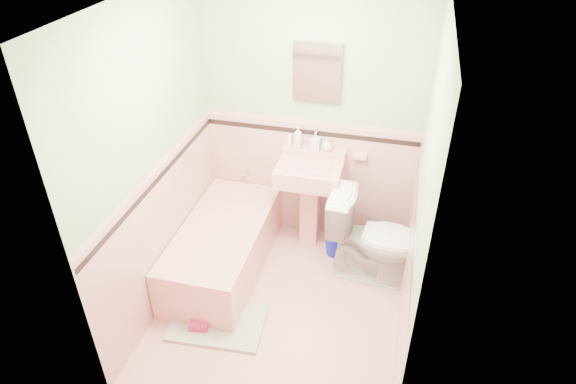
% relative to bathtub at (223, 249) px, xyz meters
% --- Properties ---
extents(floor, '(2.20, 2.20, 0.00)m').
position_rel_bathtub_xyz_m(floor, '(0.63, -0.33, -0.23)').
color(floor, '#EAA099').
rests_on(floor, ground).
extents(ceiling, '(2.20, 2.20, 0.00)m').
position_rel_bathtub_xyz_m(ceiling, '(0.63, -0.33, 2.27)').
color(ceiling, white).
rests_on(ceiling, ground).
extents(wall_back, '(2.50, 0.00, 2.50)m').
position_rel_bathtub_xyz_m(wall_back, '(0.63, 0.77, 1.02)').
color(wall_back, beige).
rests_on(wall_back, ground).
extents(wall_front, '(2.50, 0.00, 2.50)m').
position_rel_bathtub_xyz_m(wall_front, '(0.63, -1.43, 1.02)').
color(wall_front, beige).
rests_on(wall_front, ground).
extents(wall_left, '(0.00, 2.50, 2.50)m').
position_rel_bathtub_xyz_m(wall_left, '(-0.37, -0.33, 1.02)').
color(wall_left, beige).
rests_on(wall_left, ground).
extents(wall_right, '(0.00, 2.50, 2.50)m').
position_rel_bathtub_xyz_m(wall_right, '(1.63, -0.33, 1.02)').
color(wall_right, beige).
rests_on(wall_right, ground).
extents(wainscot_back, '(2.00, 0.00, 2.00)m').
position_rel_bathtub_xyz_m(wainscot_back, '(0.63, 0.76, 0.38)').
color(wainscot_back, '#ECA69E').
rests_on(wainscot_back, ground).
extents(wainscot_front, '(2.00, 0.00, 2.00)m').
position_rel_bathtub_xyz_m(wainscot_front, '(0.63, -1.42, 0.38)').
color(wainscot_front, '#ECA69E').
rests_on(wainscot_front, ground).
extents(wainscot_left, '(0.00, 2.20, 2.20)m').
position_rel_bathtub_xyz_m(wainscot_left, '(-0.36, -0.33, 0.38)').
color(wainscot_left, '#ECA69E').
rests_on(wainscot_left, ground).
extents(wainscot_right, '(0.00, 2.20, 2.20)m').
position_rel_bathtub_xyz_m(wainscot_right, '(1.62, -0.33, 0.38)').
color(wainscot_right, '#ECA69E').
rests_on(wainscot_right, ground).
extents(accent_back, '(2.00, 0.00, 2.00)m').
position_rel_bathtub_xyz_m(accent_back, '(0.63, 0.75, 0.90)').
color(accent_back, black).
rests_on(accent_back, ground).
extents(accent_front, '(2.00, 0.00, 2.00)m').
position_rel_bathtub_xyz_m(accent_front, '(0.63, -1.41, 0.90)').
color(accent_front, black).
rests_on(accent_front, ground).
extents(accent_left, '(0.00, 2.20, 2.20)m').
position_rel_bathtub_xyz_m(accent_left, '(-0.35, -0.33, 0.89)').
color(accent_left, black).
rests_on(accent_left, ground).
extents(accent_right, '(0.00, 2.20, 2.20)m').
position_rel_bathtub_xyz_m(accent_right, '(1.61, -0.33, 0.89)').
color(accent_right, black).
rests_on(accent_right, ground).
extents(cap_back, '(2.00, 0.00, 2.00)m').
position_rel_bathtub_xyz_m(cap_back, '(0.63, 0.75, 0.99)').
color(cap_back, '#EAA6A4').
rests_on(cap_back, ground).
extents(cap_front, '(2.00, 0.00, 2.00)m').
position_rel_bathtub_xyz_m(cap_front, '(0.63, -1.41, 0.99)').
color(cap_front, '#EAA6A4').
rests_on(cap_front, ground).
extents(cap_left, '(0.00, 2.20, 2.20)m').
position_rel_bathtub_xyz_m(cap_left, '(-0.35, -0.33, 1.00)').
color(cap_left, '#EAA6A4').
rests_on(cap_left, ground).
extents(cap_right, '(0.00, 2.20, 2.20)m').
position_rel_bathtub_xyz_m(cap_right, '(1.61, -0.33, 1.00)').
color(cap_right, '#EAA6A4').
rests_on(cap_right, ground).
extents(bathtub, '(0.70, 1.50, 0.45)m').
position_rel_bathtub_xyz_m(bathtub, '(0.00, 0.00, 0.00)').
color(bathtub, pink).
rests_on(bathtub, floor).
extents(tub_faucet, '(0.04, 0.12, 0.04)m').
position_rel_bathtub_xyz_m(tub_faucet, '(0.00, 0.72, 0.41)').
color(tub_faucet, silver).
rests_on(tub_faucet, wall_back).
extents(sink, '(0.58, 0.48, 0.92)m').
position_rel_bathtub_xyz_m(sink, '(0.68, 0.53, 0.23)').
color(sink, pink).
rests_on(sink, floor).
extents(sink_faucet, '(0.02, 0.02, 0.10)m').
position_rel_bathtub_xyz_m(sink_faucet, '(0.68, 0.67, 0.72)').
color(sink_faucet, silver).
rests_on(sink_faucet, sink).
extents(medicine_cabinet, '(0.41, 0.04, 0.51)m').
position_rel_bathtub_xyz_m(medicine_cabinet, '(0.68, 0.74, 1.47)').
color(medicine_cabinet, white).
rests_on(medicine_cabinet, wall_back).
extents(soap_dish, '(0.13, 0.07, 0.04)m').
position_rel_bathtub_xyz_m(soap_dish, '(1.10, 0.73, 0.72)').
color(soap_dish, pink).
rests_on(soap_dish, wall_back).
extents(soap_bottle_left, '(0.09, 0.09, 0.21)m').
position_rel_bathtub_xyz_m(soap_bottle_left, '(0.53, 0.71, 0.86)').
color(soap_bottle_left, '#B2B2B2').
rests_on(soap_bottle_left, sink).
extents(soap_bottle_mid, '(0.08, 0.08, 0.17)m').
position_rel_bathtub_xyz_m(soap_bottle_mid, '(0.69, 0.71, 0.84)').
color(soap_bottle_mid, '#B2B2B2').
rests_on(soap_bottle_mid, sink).
extents(soap_bottle_right, '(0.12, 0.12, 0.13)m').
position_rel_bathtub_xyz_m(soap_bottle_right, '(0.80, 0.71, 0.82)').
color(soap_bottle_right, '#B2B2B2').
rests_on(soap_bottle_right, sink).
extents(tube, '(0.04, 0.04, 0.12)m').
position_rel_bathtub_xyz_m(tube, '(0.45, 0.71, 0.81)').
color(tube, white).
rests_on(tube, sink).
extents(toilet, '(0.86, 0.53, 0.85)m').
position_rel_bathtub_xyz_m(toilet, '(1.34, 0.24, 0.20)').
color(toilet, white).
rests_on(toilet, floor).
extents(bucket, '(0.29, 0.29, 0.23)m').
position_rel_bathtub_xyz_m(bucket, '(0.97, 0.47, -0.11)').
color(bucket, '#0D12BF').
rests_on(bucket, floor).
extents(bath_mat, '(0.79, 0.56, 0.03)m').
position_rel_bathtub_xyz_m(bath_mat, '(0.18, -0.67, -0.21)').
color(bath_mat, '#9CA98D').
rests_on(bath_mat, floor).
extents(shoe, '(0.16, 0.10, 0.06)m').
position_rel_bathtub_xyz_m(shoe, '(0.06, -0.78, -0.16)').
color(shoe, '#BF1E59').
rests_on(shoe, bath_mat).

